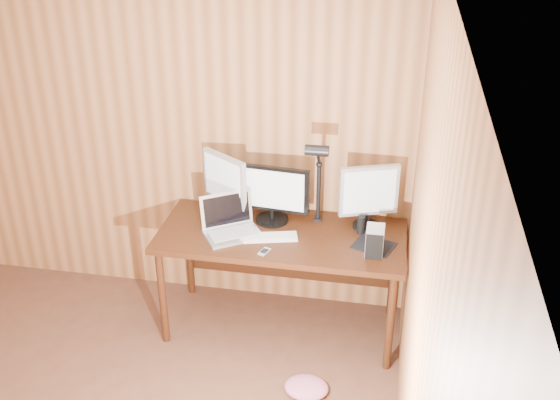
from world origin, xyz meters
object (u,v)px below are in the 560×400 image
(desk_lamp, at_px, (318,171))
(speaker, at_px, (361,225))
(desk, at_px, (283,244))
(monitor_center, at_px, (272,194))
(keyboard, at_px, (268,237))
(monitor_right, at_px, (369,195))
(monitor_left, at_px, (225,183))
(hard_drive, at_px, (375,241))
(phone, at_px, (264,252))
(mouse, at_px, (374,243))
(laptop, at_px, (230,224))

(desk_lamp, bearing_deg, speaker, 0.64)
(speaker, bearing_deg, desk_lamp, 171.78)
(desk, relative_size, speaker, 13.14)
(desk, height_order, monitor_center, monitor_center)
(desk, height_order, speaker, speaker)
(keyboard, bearing_deg, monitor_center, 79.78)
(desk, distance_m, monitor_right, 0.66)
(monitor_left, distance_m, hard_drive, 1.08)
(desk, bearing_deg, keyboard, -117.07)
(hard_drive, distance_m, speaker, 0.25)
(desk, relative_size, phone, 15.86)
(speaker, distance_m, desk_lamp, 0.45)
(monitor_center, bearing_deg, desk_lamp, 2.19)
(monitor_left, xyz_separation_m, desk_lamp, (0.63, -0.04, 0.16))
(desk, distance_m, keyboard, 0.21)
(mouse, height_order, speaker, speaker)
(desk_lamp, bearing_deg, monitor_left, -174.87)
(phone, xyz_separation_m, desk_lamp, (0.27, 0.39, 0.39))
(desk_lamp, bearing_deg, hard_drive, -25.72)
(desk, bearing_deg, mouse, -11.16)
(laptop, bearing_deg, monitor_center, 7.14)
(speaker, bearing_deg, keyboard, -163.15)
(keyboard, xyz_separation_m, phone, (0.01, -0.17, -0.00))
(desk_lamp, bearing_deg, mouse, -16.86)
(laptop, bearing_deg, monitor_right, -18.62)
(monitor_center, distance_m, monitor_right, 0.63)
(monitor_right, bearing_deg, phone, -164.60)
(monitor_center, relative_size, phone, 5.01)
(hard_drive, relative_size, phone, 1.73)
(desk, relative_size, desk_lamp, 2.49)
(speaker, bearing_deg, laptop, -170.38)
(desk, distance_m, desk_lamp, 0.56)
(monitor_center, relative_size, desk_lamp, 0.79)
(mouse, xyz_separation_m, desk_lamp, (-0.39, 0.19, 0.37))
(monitor_right, distance_m, speaker, 0.20)
(keyboard, xyz_separation_m, speaker, (0.58, 0.18, 0.05))
(keyboard, bearing_deg, desk_lamp, 23.24)
(monitor_left, distance_m, mouse, 1.06)
(desk, relative_size, hard_drive, 9.19)
(monitor_center, xyz_separation_m, desk_lamp, (0.30, -0.02, 0.19))
(keyboard, relative_size, speaker, 3.25)
(monitor_left, xyz_separation_m, speaker, (0.92, -0.08, -0.18))
(phone, bearing_deg, monitor_center, 113.75)
(desk, relative_size, mouse, 14.18)
(desk, distance_m, monitor_left, 0.56)
(mouse, bearing_deg, monitor_left, -169.18)
(phone, bearing_deg, laptop, 161.80)
(monitor_right, xyz_separation_m, speaker, (-0.03, -0.08, -0.18))
(monitor_center, xyz_separation_m, hard_drive, (0.70, -0.29, -0.12))
(laptop, relative_size, hard_drive, 2.51)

